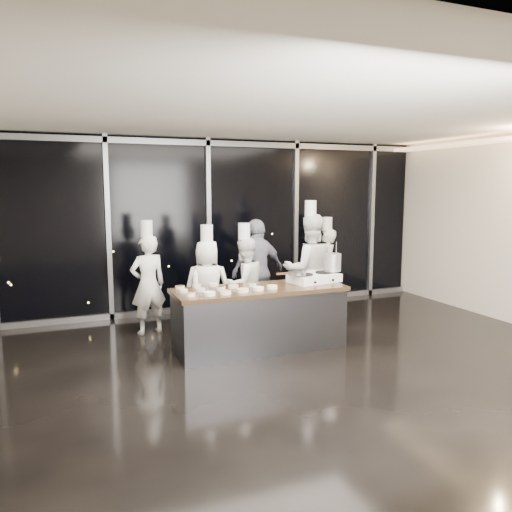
{
  "coord_description": "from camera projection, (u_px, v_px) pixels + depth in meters",
  "views": [
    {
      "loc": [
        -2.64,
        -5.51,
        2.33
      ],
      "look_at": [
        0.06,
        1.2,
        1.31
      ],
      "focal_mm": 35.0,
      "sensor_mm": 36.0,
      "label": 1
    }
  ],
  "objects": [
    {
      "name": "ground",
      "position": [
        286.0,
        370.0,
        6.36
      ],
      "size": [
        9.0,
        9.0,
        0.0
      ],
      "primitive_type": "plane",
      "color": "black",
      "rests_on": "ground"
    },
    {
      "name": "room_shell",
      "position": [
        301.0,
        193.0,
        6.12
      ],
      "size": [
        9.02,
        7.02,
        3.21
      ],
      "color": "beige",
      "rests_on": "ground"
    },
    {
      "name": "window_wall",
      "position": [
        208.0,
        225.0,
        9.29
      ],
      "size": [
        8.9,
        0.11,
        3.2
      ],
      "color": "black",
      "rests_on": "ground"
    },
    {
      "name": "demo_counter",
      "position": [
        260.0,
        318.0,
        7.13
      ],
      "size": [
        2.46,
        0.86,
        0.9
      ],
      "color": "#35353A",
      "rests_on": "ground"
    },
    {
      "name": "stove",
      "position": [
        314.0,
        278.0,
        7.47
      ],
      "size": [
        0.79,
        0.57,
        0.14
      ],
      "rotation": [
        0.0,
        0.0,
        0.17
      ],
      "color": "white",
      "rests_on": "demo_counter"
    },
    {
      "name": "frying_pan",
      "position": [
        297.0,
        273.0,
        7.28
      ],
      "size": [
        0.48,
        0.31,
        0.04
      ],
      "rotation": [
        0.0,
        0.0,
        0.17
      ],
      "color": "gray",
      "rests_on": "stove"
    },
    {
      "name": "stock_pot",
      "position": [
        332.0,
        262.0,
        7.6
      ],
      "size": [
        0.31,
        0.31,
        0.27
      ],
      "primitive_type": "cylinder",
      "rotation": [
        0.0,
        0.0,
        0.17
      ],
      "color": "#B2B2B5",
      "rests_on": "stove"
    },
    {
      "name": "prep_bowls",
      "position": [
        223.0,
        289.0,
        6.85
      ],
      "size": [
        1.36,
        0.74,
        0.05
      ],
      "color": "white",
      "rests_on": "demo_counter"
    },
    {
      "name": "squeeze_bottle",
      "position": [
        195.0,
        279.0,
        7.04
      ],
      "size": [
        0.07,
        0.07,
        0.27
      ],
      "color": "silver",
      "rests_on": "demo_counter"
    },
    {
      "name": "chef_far_left",
      "position": [
        148.0,
        283.0,
        7.85
      ],
      "size": [
        0.64,
        0.49,
        1.8
      ],
      "rotation": [
        0.0,
        0.0,
        3.35
      ],
      "color": "white",
      "rests_on": "ground"
    },
    {
      "name": "chef_left",
      "position": [
        207.0,
        286.0,
        7.82
      ],
      "size": [
        0.85,
        0.7,
        1.74
      ],
      "rotation": [
        0.0,
        0.0,
        2.8
      ],
      "color": "white",
      "rests_on": "ground"
    },
    {
      "name": "chef_center",
      "position": [
        244.0,
        284.0,
        8.01
      ],
      "size": [
        0.87,
        0.75,
        1.75
      ],
      "rotation": [
        0.0,
        0.0,
        3.42
      ],
      "color": "white",
      "rests_on": "ground"
    },
    {
      "name": "guest",
      "position": [
        258.0,
        271.0,
        8.52
      ],
      "size": [
        1.12,
        0.7,
        1.78
      ],
      "rotation": [
        0.0,
        0.0,
        3.41
      ],
      "color": "#121933",
      "rests_on": "ground"
    },
    {
      "name": "chef_right",
      "position": [
        310.0,
        269.0,
        8.39
      ],
      "size": [
        1.04,
        0.89,
        2.09
      ],
      "rotation": [
        0.0,
        0.0,
        2.92
      ],
      "color": "white",
      "rests_on": "ground"
    },
    {
      "name": "chef_side",
      "position": [
        326.0,
        266.0,
        9.68
      ],
      "size": [
        0.65,
        0.64,
        1.74
      ],
      "rotation": [
        0.0,
        0.0,
        3.87
      ],
      "color": "white",
      "rests_on": "ground"
    }
  ]
}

